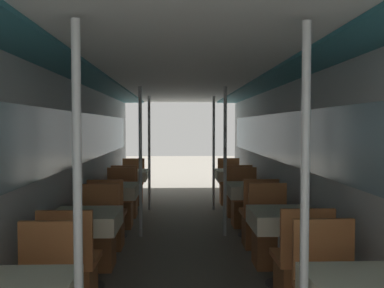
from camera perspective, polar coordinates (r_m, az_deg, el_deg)
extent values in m
cube|color=silver|center=(5.30, -15.74, -3.01)|extent=(0.05, 10.27, 2.06)
cube|color=#8CB2C6|center=(5.28, -15.66, 0.64)|extent=(0.03, 9.45, 0.66)
cube|color=silver|center=(5.34, 13.40, -2.95)|extent=(0.05, 10.27, 2.06)
cube|color=#8CB2C6|center=(5.32, 13.31, 0.67)|extent=(0.03, 9.45, 0.66)
cube|color=silver|center=(5.16, -1.13, 8.96)|extent=(2.67, 10.27, 0.04)
cube|color=#2D707F|center=(5.25, -13.30, 8.39)|extent=(0.48, 9.86, 0.03)
cube|color=#2D707F|center=(5.29, 10.97, 8.37)|extent=(0.48, 9.86, 0.03)
cube|color=#B2B2B7|center=(2.48, -23.39, -17.18)|extent=(0.59, 0.59, 0.02)
cube|color=#D17A42|center=(3.16, -18.32, -13.45)|extent=(0.43, 0.04, 0.42)
cylinder|color=silver|center=(2.28, -14.98, -10.23)|extent=(0.05, 0.05, 2.06)
cylinder|color=#4C4C51|center=(4.38, -13.93, -17.95)|extent=(0.34, 0.34, 0.01)
cylinder|color=#B7B7BC|center=(4.27, -13.98, -13.56)|extent=(0.11, 0.11, 0.68)
cube|color=#B2B2B7|center=(4.18, -14.03, -8.96)|extent=(0.59, 0.59, 0.02)
cube|color=beige|center=(4.20, -14.02, -9.91)|extent=(0.63, 0.63, 0.17)
cube|color=#9C5B31|center=(3.81, -15.76, -17.98)|extent=(0.36, 0.36, 0.41)
cube|color=#D17A42|center=(3.73, -15.80, -14.68)|extent=(0.43, 0.43, 0.05)
cube|color=#D17A42|center=(3.49, -16.63, -11.89)|extent=(0.43, 0.04, 0.42)
cube|color=#9C5B31|center=(4.83, -12.57, -13.52)|extent=(0.36, 0.36, 0.41)
cube|color=#D17A42|center=(4.77, -12.60, -10.87)|extent=(0.43, 0.43, 0.05)
cube|color=#D17A42|center=(4.91, -12.20, -7.67)|extent=(0.43, 0.04, 0.42)
cylinder|color=#4C4C51|center=(6.11, -10.27, -11.99)|extent=(0.34, 0.34, 0.01)
cylinder|color=#B7B7BC|center=(6.03, -10.30, -8.78)|extent=(0.11, 0.11, 0.68)
cube|color=#B2B2B7|center=(5.97, -10.32, -5.49)|extent=(0.59, 0.59, 0.02)
cube|color=beige|center=(5.98, -10.32, -6.17)|extent=(0.63, 0.63, 0.17)
cube|color=#9C5B31|center=(5.54, -11.12, -11.42)|extent=(0.36, 0.36, 0.41)
cube|color=#D17A42|center=(5.49, -11.14, -9.09)|extent=(0.43, 0.43, 0.05)
cube|color=#D17A42|center=(5.25, -11.51, -6.99)|extent=(0.43, 0.04, 0.42)
cube|color=#9C5B31|center=(6.59, -9.59, -9.15)|extent=(0.36, 0.36, 0.41)
cube|color=#D17A42|center=(6.55, -9.61, -7.19)|extent=(0.43, 0.43, 0.05)
cube|color=#D17A42|center=(6.71, -9.40, -4.92)|extent=(0.43, 0.04, 0.42)
cylinder|color=silver|center=(5.90, -6.89, -2.39)|extent=(0.05, 0.05, 2.06)
cylinder|color=#4C4C51|center=(7.89, -8.32, -8.67)|extent=(0.34, 0.34, 0.01)
cylinder|color=#B7B7BC|center=(7.83, -8.34, -6.17)|extent=(0.11, 0.11, 0.68)
cube|color=#B2B2B7|center=(7.79, -8.35, -3.62)|extent=(0.59, 0.59, 0.02)
cube|color=beige|center=(7.80, -8.35, -4.14)|extent=(0.63, 0.63, 0.17)
cube|color=#9C5B31|center=(7.32, -8.81, -7.98)|extent=(0.36, 0.36, 0.41)
cube|color=#D17A42|center=(7.28, -8.82, -6.21)|extent=(0.43, 0.43, 0.05)
cube|color=#D17A42|center=(7.06, -9.02, -4.55)|extent=(0.43, 0.04, 0.42)
cube|color=#9C5B31|center=(8.39, -7.91, -6.63)|extent=(0.36, 0.36, 0.41)
cube|color=#D17A42|center=(8.36, -7.92, -5.08)|extent=(0.43, 0.43, 0.05)
cube|color=#D17A42|center=(8.53, -7.80, -3.33)|extent=(0.43, 0.04, 0.42)
cylinder|color=silver|center=(7.73, -5.72, -1.23)|extent=(0.05, 0.05, 2.06)
cube|color=#B2B2B7|center=(2.53, 22.84, -16.71)|extent=(0.59, 0.59, 0.02)
cube|color=#D17A42|center=(3.20, 17.10, -13.21)|extent=(0.43, 0.04, 0.42)
cylinder|color=silver|center=(2.32, 14.78, -10.02)|extent=(0.05, 0.05, 2.06)
cylinder|color=#4C4C51|center=(4.41, 12.08, -17.77)|extent=(0.34, 0.34, 0.01)
cylinder|color=#B7B7BC|center=(4.30, 12.12, -13.42)|extent=(0.11, 0.11, 0.68)
cube|color=#B2B2B7|center=(4.22, 12.16, -8.85)|extent=(0.59, 0.59, 0.02)
cube|color=beige|center=(4.23, 12.15, -9.79)|extent=(0.63, 0.63, 0.17)
cube|color=#9C5B31|center=(3.84, 14.18, -17.76)|extent=(0.36, 0.36, 0.41)
cube|color=#D17A42|center=(3.77, 14.22, -14.49)|extent=(0.43, 0.43, 0.05)
cube|color=#D17A42|center=(3.53, 15.16, -11.71)|extent=(0.43, 0.04, 0.42)
cube|color=#9C5B31|center=(4.85, 10.49, -13.40)|extent=(0.36, 0.36, 0.41)
cube|color=#D17A42|center=(4.80, 10.51, -10.77)|extent=(0.43, 0.43, 0.05)
cube|color=#D17A42|center=(4.94, 10.04, -7.59)|extent=(0.43, 0.04, 0.42)
cylinder|color=#4C4C51|center=(6.13, 7.81, -11.91)|extent=(0.34, 0.34, 0.01)
cylinder|color=#B7B7BC|center=(6.06, 7.82, -8.72)|extent=(0.11, 0.11, 0.68)
cube|color=#B2B2B7|center=(6.00, 7.84, -5.45)|extent=(0.59, 0.59, 0.02)
cube|color=beige|center=(6.01, 7.84, -6.12)|extent=(0.63, 0.63, 0.17)
cube|color=#9C5B31|center=(5.56, 8.79, -11.33)|extent=(0.36, 0.36, 0.41)
cube|color=#D17A42|center=(5.51, 8.81, -9.02)|extent=(0.43, 0.43, 0.05)
cube|color=#D17A42|center=(5.28, 9.22, -6.92)|extent=(0.43, 0.04, 0.42)
cube|color=#9C5B31|center=(6.62, 7.00, -9.10)|extent=(0.36, 0.36, 0.41)
cube|color=#D17A42|center=(6.57, 7.01, -7.14)|extent=(0.43, 0.43, 0.05)
cube|color=#D17A42|center=(6.73, 6.76, -4.88)|extent=(0.43, 0.04, 0.42)
cylinder|color=silver|center=(5.91, 4.43, -2.37)|extent=(0.05, 0.05, 2.06)
cylinder|color=#4C4C51|center=(7.91, 5.51, -8.63)|extent=(0.34, 0.34, 0.01)
cylinder|color=#B7B7BC|center=(7.85, 5.52, -6.13)|extent=(0.11, 0.11, 0.68)
cube|color=#B2B2B7|center=(7.81, 5.54, -3.60)|extent=(0.59, 0.59, 0.02)
cube|color=beige|center=(7.81, 5.53, -4.11)|extent=(0.63, 0.63, 0.17)
cube|color=#9C5B31|center=(7.34, 6.08, -7.94)|extent=(0.36, 0.36, 0.41)
cube|color=#D17A42|center=(7.30, 6.09, -6.17)|extent=(0.43, 0.43, 0.05)
cube|color=#D17A42|center=(7.08, 6.32, -4.51)|extent=(0.43, 0.04, 0.42)
cube|color=#9C5B31|center=(8.41, 5.03, -6.60)|extent=(0.36, 0.36, 0.41)
cube|color=#D17A42|center=(8.38, 5.04, -5.05)|extent=(0.43, 0.43, 0.05)
cube|color=#D17A42|center=(8.54, 4.88, -3.31)|extent=(0.43, 0.04, 0.42)
cylinder|color=silver|center=(7.74, 2.91, -1.22)|extent=(0.05, 0.05, 2.06)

